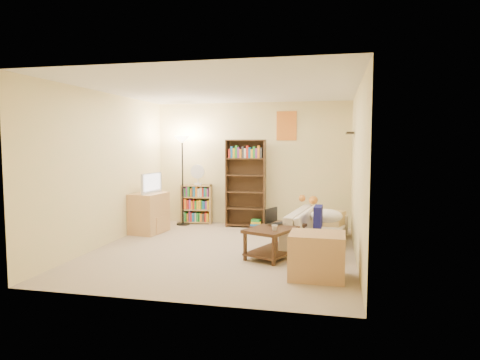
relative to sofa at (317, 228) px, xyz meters
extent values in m
plane|color=tan|center=(-1.41, -0.64, -0.29)|extent=(4.50, 4.50, 0.00)
cube|color=beige|center=(-1.41, 1.61, 0.96)|extent=(4.00, 0.04, 2.50)
cube|color=beige|center=(-1.41, -2.89, 0.96)|extent=(4.00, 0.04, 2.50)
cube|color=beige|center=(-3.41, -0.64, 0.96)|extent=(0.04, 4.50, 2.50)
cube|color=beige|center=(0.59, -0.64, 0.96)|extent=(0.04, 4.50, 2.50)
cube|color=silver|center=(-1.41, -0.64, 2.21)|extent=(4.00, 4.50, 0.04)
cube|color=red|center=(-0.69, 1.60, 1.73)|extent=(0.40, 0.02, 0.58)
cube|color=black|center=(0.51, 0.66, 1.56)|extent=(0.12, 0.80, 0.03)
imported|color=beige|center=(0.00, 0.00, 0.00)|extent=(2.18, 1.34, 0.57)
cube|color=#141558|center=(0.03, -0.43, 0.26)|extent=(0.13, 0.38, 0.34)
ellipsoid|color=white|center=(0.15, 0.03, 0.20)|extent=(0.53, 0.38, 0.23)
ellipsoid|color=orange|center=(-0.10, 0.78, 0.36)|extent=(0.38, 0.21, 0.15)
sphere|color=orange|center=(-0.31, 0.81, 0.38)|extent=(0.12, 0.12, 0.12)
cube|color=#3C2A17|center=(-0.58, -0.83, 0.14)|extent=(0.90, 1.14, 0.04)
cube|color=#3C2A17|center=(-0.58, -0.83, -0.20)|extent=(0.85, 1.08, 0.03)
cube|color=#3C2A17|center=(-0.97, -1.15, -0.06)|extent=(0.04, 0.04, 0.45)
cube|color=#3C2A17|center=(-0.53, -1.33, -0.06)|extent=(0.04, 0.04, 0.45)
cube|color=#3C2A17|center=(-0.63, -0.34, -0.06)|extent=(0.04, 0.04, 0.45)
cube|color=#3C2A17|center=(-0.19, -0.52, -0.06)|extent=(0.04, 0.04, 0.45)
imported|color=black|center=(-0.54, -0.68, 0.17)|extent=(0.51, 0.51, 0.02)
cube|color=white|center=(-0.67, -0.62, 0.29)|extent=(0.14, 0.31, 0.22)
imported|color=silver|center=(-0.55, -1.12, 0.20)|extent=(0.17, 0.17, 0.08)
cube|color=black|center=(-0.35, -0.57, 0.17)|extent=(0.07, 0.18, 0.02)
cube|color=tan|center=(-3.11, 0.32, 0.09)|extent=(0.59, 0.76, 0.75)
imported|color=black|center=(-3.11, 0.32, 0.65)|extent=(0.68, 0.27, 0.38)
cube|color=#3E2A17|center=(-1.46, 1.28, 0.59)|extent=(0.79, 0.28, 1.74)
cube|color=tan|center=(-2.54, 1.41, 0.12)|extent=(0.66, 0.33, 0.81)
cylinder|color=white|center=(-2.49, 1.39, 0.54)|extent=(0.16, 0.16, 0.04)
cylinder|color=white|center=(-2.49, 1.39, 0.64)|extent=(0.02, 0.02, 0.16)
cylinder|color=white|center=(-2.49, 1.36, 0.80)|extent=(0.29, 0.06, 0.29)
cylinder|color=black|center=(-2.76, 1.20, -0.27)|extent=(0.27, 0.27, 0.03)
cylinder|color=black|center=(-2.76, 1.20, 0.57)|extent=(0.03, 0.03, 1.71)
cone|color=#FBE9C4|center=(-2.76, 1.20, 1.46)|extent=(0.31, 0.31, 0.13)
cube|color=tan|center=(0.22, 0.64, -0.05)|extent=(0.52, 0.52, 0.47)
cube|color=tan|center=(0.07, -1.73, 0.00)|extent=(0.69, 0.57, 0.56)
cube|color=red|center=(-1.24, 1.20, -0.20)|extent=(0.20, 0.15, 0.17)
cube|color=#1966B2|center=(-0.96, 1.33, -0.18)|extent=(0.20, 0.15, 0.21)
camera|label=1|loc=(0.26, -7.03, 1.40)|focal=32.00mm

